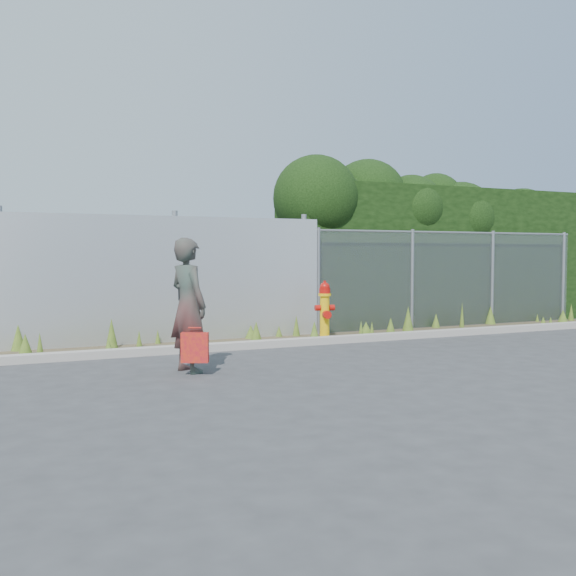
# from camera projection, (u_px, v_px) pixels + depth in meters

# --- Properties ---
(ground) EXTENTS (80.00, 80.00, 0.00)m
(ground) POSITION_uv_depth(u_px,v_px,m) (347.00, 362.00, 9.14)
(ground) COLOR #353638
(ground) RESTS_ON ground
(curb) EXTENTS (16.00, 0.22, 0.12)m
(curb) POSITION_uv_depth(u_px,v_px,m) (295.00, 342.00, 10.78)
(curb) COLOR gray
(curb) RESTS_ON ground
(weed_strip) EXTENTS (16.00, 1.28, 0.53)m
(weed_strip) POSITION_uv_depth(u_px,v_px,m) (271.00, 335.00, 11.32)
(weed_strip) COLOR #433826
(weed_strip) RESTS_ON ground
(corrugated_fence) EXTENTS (8.50, 0.21, 2.30)m
(corrugated_fence) POSITION_uv_depth(u_px,v_px,m) (84.00, 281.00, 10.50)
(corrugated_fence) COLOR #B5B8BD
(corrugated_fence) RESTS_ON ground
(chainlink_fence) EXTENTS (6.50, 0.07, 2.05)m
(chainlink_fence) POSITION_uv_depth(u_px,v_px,m) (453.00, 278.00, 13.55)
(chainlink_fence) COLOR gray
(chainlink_fence) RESTS_ON ground
(hedge) EXTENTS (7.68, 2.02, 3.59)m
(hedge) POSITION_uv_depth(u_px,v_px,m) (426.00, 236.00, 14.41)
(hedge) COLOR black
(hedge) RESTS_ON ground
(fire_hydrant) EXTENTS (0.36, 0.32, 1.07)m
(fire_hydrant) POSITION_uv_depth(u_px,v_px,m) (325.00, 311.00, 11.46)
(fire_hydrant) COLOR yellow
(fire_hydrant) RESTS_ON ground
(woman) EXTENTS (0.60, 0.74, 1.75)m
(woman) POSITION_uv_depth(u_px,v_px,m) (188.00, 305.00, 8.34)
(woman) COLOR #0E594B
(woman) RESTS_ON ground
(red_tote_bag) EXTENTS (0.34, 0.13, 0.45)m
(red_tote_bag) POSITION_uv_depth(u_px,v_px,m) (195.00, 347.00, 8.10)
(red_tote_bag) COLOR #A50927
(black_shoulder_bag) EXTENTS (0.23, 0.10, 0.17)m
(black_shoulder_bag) POSITION_uv_depth(u_px,v_px,m) (188.00, 294.00, 8.52)
(black_shoulder_bag) COLOR black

